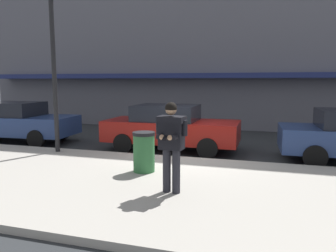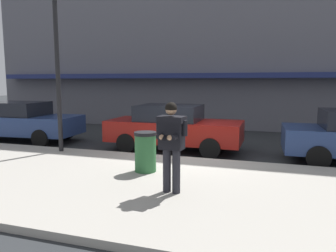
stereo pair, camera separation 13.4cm
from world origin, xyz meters
name	(u,v)px [view 2 (the right image)]	position (x,y,z in m)	size (l,w,h in m)	color
ground_plane	(190,160)	(0.00, 0.00, 0.00)	(80.00, 80.00, 0.00)	#2B2D30
sidewalk	(203,191)	(1.00, -2.85, 0.07)	(32.00, 5.30, 0.14)	#A8A399
curb_paint_line	(224,162)	(1.00, 0.05, 0.00)	(28.00, 0.12, 0.01)	silver
storefront_facade	(251,1)	(1.00, 8.49, 6.39)	(28.00, 4.70, 12.81)	slate
parked_sedan_near	(21,121)	(-7.04, 0.97, 0.79)	(4.62, 2.17, 1.54)	navy
parked_sedan_mid	(173,127)	(-0.90, 1.20, 0.79)	(4.50, 1.94, 1.54)	maroon
man_texting_on_phone	(171,138)	(0.45, -3.31, 1.25)	(0.65, 0.60, 1.81)	#23232B
street_lamp_post	(57,55)	(-4.06, -0.65, 3.14)	(0.36, 0.36, 4.88)	black
trash_bin	(145,152)	(-0.62, -2.03, 0.63)	(0.55, 0.55, 0.98)	#2D6638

